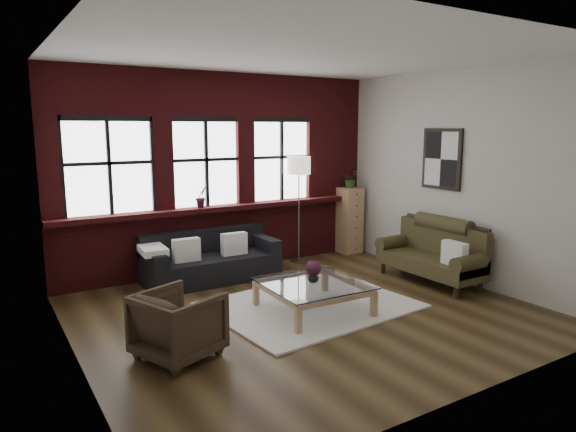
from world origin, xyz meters
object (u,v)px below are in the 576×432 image
dark_sofa (211,257)px  armchair (179,325)px  vintage_settee (430,253)px  drawer_chest (349,220)px  floor_lamp (299,206)px  coffee_table (313,297)px  vase (313,277)px

dark_sofa → armchair: size_ratio=2.66×
armchair → vintage_settee: bearing=-104.7°
drawer_chest → floor_lamp: bearing=-177.6°
coffee_table → armchair: bearing=-169.7°
drawer_chest → floor_lamp: (-1.16, -0.05, 0.38)m
vase → coffee_table: bearing=-123.7°
drawer_chest → floor_lamp: size_ratio=0.62×
dark_sofa → armchair: dark_sofa is taller
vintage_settee → coffee_table: size_ratio=1.42×
vintage_settee → armchair: bearing=-173.5°
dark_sofa → vase: dark_sofa is taller
vintage_settee → armchair: (-4.14, -0.47, -0.11)m
coffee_table → vase: (0.00, 0.00, 0.27)m
vintage_settee → floor_lamp: size_ratio=0.86×
armchair → dark_sofa: bearing=-51.7°
coffee_table → vase: bearing=56.3°
drawer_chest → vase: bearing=-136.5°
vintage_settee → vase: size_ratio=11.74×
armchair → coffee_table: size_ratio=0.63×
drawer_chest → dark_sofa: bearing=-174.1°
armchair → drawer_chest: bearing=-79.9°
armchair → drawer_chest: drawer_chest is taller
dark_sofa → vintage_settee: bearing=-33.4°
dark_sofa → coffee_table: (0.55, -1.96, -0.18)m
armchair → floor_lamp: (3.12, 2.55, 0.65)m
vase → floor_lamp: floor_lamp is taller
dark_sofa → armchair: bearing=-120.6°
dark_sofa → vase: size_ratio=13.89×
dark_sofa → drawer_chest: bearing=5.9°
coffee_table → drawer_chest: bearing=43.5°
vintage_settee → armchair: 4.17m
coffee_table → drawer_chest: (2.38, 2.26, 0.42)m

